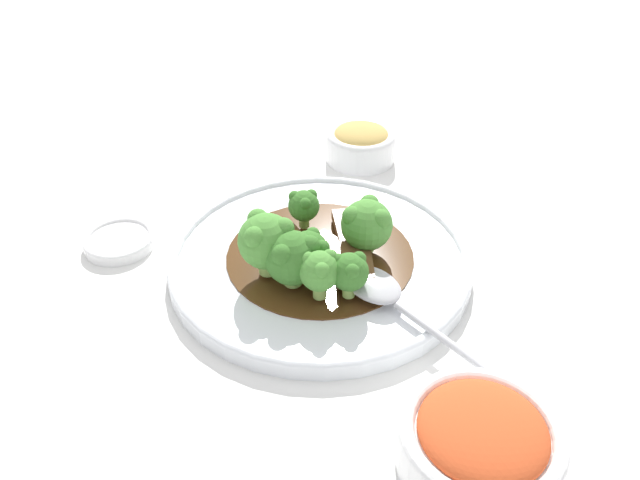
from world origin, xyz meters
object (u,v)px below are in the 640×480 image
(beef_strip_3, at_px, (350,229))
(broccoli_floret_6, at_px, (304,205))
(broccoli_floret_2, at_px, (266,240))
(serving_spoon, at_px, (388,296))
(main_plate, at_px, (320,259))
(side_bowl_kimchi, at_px, (480,441))
(beef_strip_0, at_px, (281,237))
(side_bowl_appetizer, at_px, (361,143))
(broccoli_floret_1, at_px, (313,251))
(broccoli_floret_5, at_px, (292,257))
(sauce_dish, at_px, (119,241))
(broccoli_floret_3, at_px, (320,271))
(beef_strip_2, at_px, (354,264))
(beef_strip_1, at_px, (333,250))
(broccoli_floret_0, at_px, (349,271))
(broccoli_floret_4, at_px, (367,224))

(beef_strip_3, bearing_deg, broccoli_floret_6, 5.67)
(broccoli_floret_2, xyz_separation_m, serving_spoon, (-0.12, -0.00, -0.03))
(main_plate, distance_m, side_bowl_kimchi, 0.26)
(beef_strip_0, height_order, side_bowl_appetizer, side_bowl_appetizer)
(broccoli_floret_1, bearing_deg, beef_strip_0, -35.25)
(broccoli_floret_5, xyz_separation_m, side_bowl_appetizer, (0.03, -0.29, -0.03))
(side_bowl_appetizer, bearing_deg, sauce_dish, 56.46)
(broccoli_floret_3, bearing_deg, broccoli_floret_2, -14.60)
(beef_strip_2, height_order, broccoli_floret_6, broccoli_floret_6)
(beef_strip_1, bearing_deg, broccoli_floret_2, 46.55)
(side_bowl_kimchi, bearing_deg, sauce_dish, -17.72)
(broccoli_floret_0, height_order, side_bowl_appetizer, broccoli_floret_0)
(main_plate, relative_size, beef_strip_0, 6.21)
(side_bowl_appetizer, bearing_deg, side_bowl_kimchi, 118.65)
(beef_strip_2, bearing_deg, serving_spoon, 143.66)
(side_bowl_kimchi, bearing_deg, beef_strip_3, -51.52)
(beef_strip_1, height_order, beef_strip_2, beef_strip_2)
(broccoli_floret_5, xyz_separation_m, broccoli_floret_6, (0.03, -0.09, -0.01))
(serving_spoon, xyz_separation_m, side_bowl_kimchi, (-0.11, 0.13, -0.00))
(side_bowl_appetizer, bearing_deg, broccoli_floret_2, 89.15)
(beef_strip_1, relative_size, beef_strip_2, 1.07)
(broccoli_floret_1, bearing_deg, main_plate, -81.77)
(broccoli_floret_6, relative_size, serving_spoon, 0.20)
(sauce_dish, bearing_deg, serving_spoon, 179.53)
(beef_strip_3, relative_size, serving_spoon, 0.33)
(main_plate, bearing_deg, beef_strip_3, -113.81)
(broccoli_floret_1, distance_m, broccoli_floret_4, 0.06)
(broccoli_floret_2, bearing_deg, broccoli_floret_1, -157.47)
(beef_strip_3, height_order, broccoli_floret_1, broccoli_floret_1)
(main_plate, height_order, side_bowl_kimchi, side_bowl_kimchi)
(main_plate, relative_size, side_bowl_kimchi, 2.60)
(beef_strip_2, xyz_separation_m, serving_spoon, (-0.04, 0.03, -0.00))
(beef_strip_0, xyz_separation_m, broccoli_floret_0, (-0.09, 0.06, 0.02))
(broccoli_floret_4, xyz_separation_m, side_bowl_appetizer, (0.07, -0.21, -0.03))
(broccoli_floret_1, relative_size, sauce_dish, 0.58)
(beef_strip_2, distance_m, broccoli_floret_5, 0.07)
(broccoli_floret_2, height_order, broccoli_floret_3, broccoli_floret_2)
(broccoli_floret_1, relative_size, broccoli_floret_5, 0.77)
(beef_strip_0, distance_m, broccoli_floret_1, 0.06)
(broccoli_floret_4, bearing_deg, serving_spoon, 122.31)
(broccoli_floret_0, xyz_separation_m, side_bowl_kimchi, (-0.14, 0.12, -0.02))
(sauce_dish, bearing_deg, broccoli_floret_1, -176.44)
(main_plate, height_order, beef_strip_0, beef_strip_0)
(serving_spoon, relative_size, side_bowl_kimchi, 1.77)
(broccoli_floret_6, distance_m, side_bowl_kimchi, 0.31)
(broccoli_floret_6, bearing_deg, broccoli_floret_1, 118.55)
(beef_strip_0, relative_size, broccoli_floret_1, 1.14)
(broccoli_floret_1, bearing_deg, broccoli_floret_6, -61.45)
(broccoli_floret_5, bearing_deg, main_plate, -96.66)
(main_plate, relative_size, side_bowl_appetizer, 3.42)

